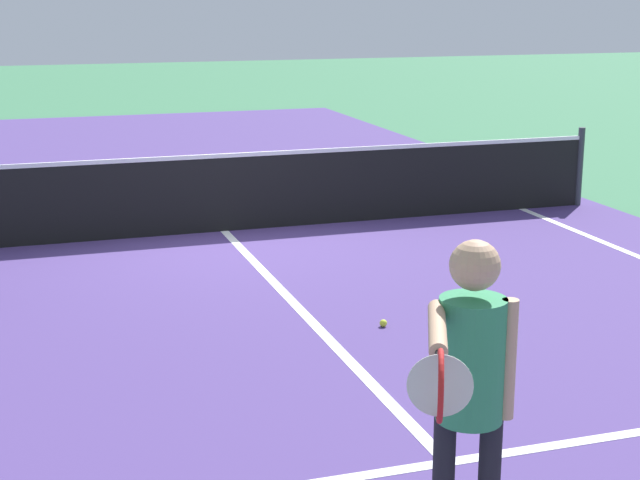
% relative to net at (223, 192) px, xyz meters
% --- Properties ---
extents(ground_plane, '(60.00, 60.00, 0.00)m').
position_rel_net_xyz_m(ground_plane, '(0.00, 0.00, -0.49)').
color(ground_plane, '#38724C').
extents(court_surface_inbounds, '(10.62, 24.40, 0.00)m').
position_rel_net_xyz_m(court_surface_inbounds, '(0.00, 0.00, -0.49)').
color(court_surface_inbounds, '#4C387A').
rests_on(court_surface_inbounds, ground_plane).
extents(line_service_near, '(8.22, 0.10, 0.01)m').
position_rel_net_xyz_m(line_service_near, '(0.00, -6.40, -0.49)').
color(line_service_near, white).
rests_on(line_service_near, ground_plane).
extents(line_center_service, '(0.10, 6.40, 0.01)m').
position_rel_net_xyz_m(line_center_service, '(0.00, -3.20, -0.49)').
color(line_center_service, white).
rests_on(line_center_service, ground_plane).
extents(net, '(10.03, 0.09, 1.07)m').
position_rel_net_xyz_m(net, '(0.00, 0.00, 0.00)').
color(net, '#33383D').
rests_on(net, ground_plane).
extents(player_near, '(0.84, 1.08, 1.75)m').
position_rel_net_xyz_m(player_near, '(-0.48, -7.58, 0.60)').
color(player_near, black).
rests_on(player_near, ground_plane).
extents(tennis_ball_mid_court, '(0.07, 0.07, 0.07)m').
position_rel_net_xyz_m(tennis_ball_mid_court, '(0.56, -3.90, -0.46)').
color(tennis_ball_mid_court, '#CCE033').
rests_on(tennis_ball_mid_court, ground_plane).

